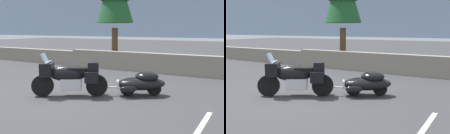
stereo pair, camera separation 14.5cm
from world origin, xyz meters
TOP-DOWN VIEW (x-y plane):
  - ground_plane at (0.00, 0.00)m, footprint 80.00×80.00m
  - stone_guard_wall at (0.25, 5.22)m, footprint 24.00×0.58m
  - touring_motorcycle at (0.01, -0.20)m, footprint 2.04×1.46m
  - car_shaped_trailer at (1.88, 0.95)m, footprint 2.06×1.47m

SIDE VIEW (x-z plane):
  - ground_plane at x=0.00m, z-range 0.00..0.00m
  - car_shaped_trailer at x=1.88m, z-range 0.03..0.79m
  - stone_guard_wall at x=0.25m, z-range -0.02..0.90m
  - touring_motorcycle at x=0.01m, z-range -0.04..1.29m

